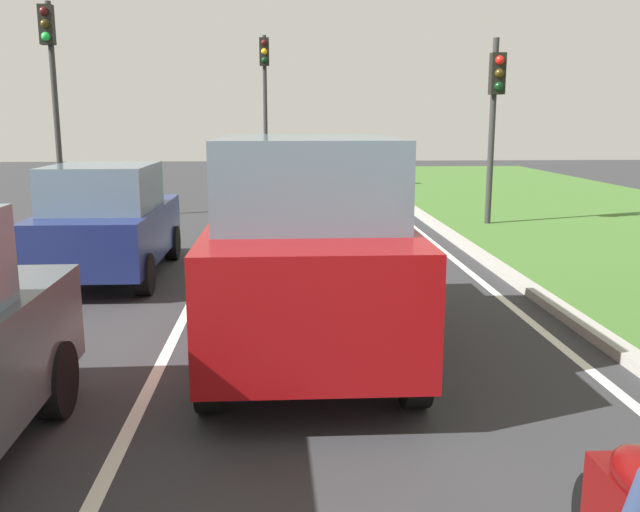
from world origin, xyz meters
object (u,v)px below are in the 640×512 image
car_hatchback_far (108,222)px  traffic_light_far_median (265,85)px  traffic_light_near_right (495,103)px  car_suv_ahead (306,244)px  traffic_light_overhead_left (51,72)px

car_hatchback_far → traffic_light_far_median: bearing=80.5°
traffic_light_near_right → traffic_light_far_median: (-5.35, 8.28, 0.77)m
traffic_light_far_median → traffic_light_near_right: bearing=-57.1°
car_suv_ahead → traffic_light_overhead_left: size_ratio=0.87×
car_suv_ahead → traffic_light_near_right: bearing=61.5°
car_hatchback_far → traffic_light_near_right: (7.53, 4.75, 1.94)m
car_hatchback_far → traffic_light_near_right: traffic_light_near_right is taller
car_hatchback_far → traffic_light_overhead_left: bearing=113.3°
car_suv_ahead → traffic_light_near_right: traffic_light_near_right is taller
car_hatchback_far → traffic_light_near_right: 9.12m
traffic_light_near_right → car_suv_ahead: bearing=-118.5°
traffic_light_near_right → traffic_light_overhead_left: 10.41m
car_suv_ahead → traffic_light_far_median: bearing=92.6°
car_hatchback_far → traffic_light_overhead_left: traffic_light_overhead_left is taller
car_suv_ahead → traffic_light_overhead_left: 11.77m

